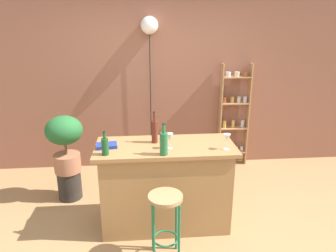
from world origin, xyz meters
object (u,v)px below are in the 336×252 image
object	(u,v)px
potted_plant	(65,139)
wine_glass_left	(170,138)
spice_shelf	(234,114)
bar_stool	(165,213)
plant_stool	(70,184)
bottle_vinegar	(164,143)
cookbook	(107,146)
pendant_globe_light	(149,27)
wine_glass_center	(227,138)
bottle_sauce_amber	(155,131)
bottle_spirits_clear	(105,146)

from	to	relation	value
potted_plant	wine_glass_left	world-z (taller)	wine_glass_left
spice_shelf	bar_stool	bearing A→B (deg)	-120.65
plant_stool	wine_glass_left	distance (m)	1.68
bottle_vinegar	cookbook	bearing A→B (deg)	157.06
potted_plant	pendant_globe_light	xyz separation A→B (m)	(1.09, 0.89, 1.32)
wine_glass_center	pendant_globe_light	bearing A→B (deg)	112.75
bar_stool	bottle_sauce_amber	size ratio (longest dim) A/B	1.97
plant_stool	potted_plant	xyz separation A→B (m)	(-0.00, 0.00, 0.62)
plant_stool	pendant_globe_light	world-z (taller)	pendant_globe_light
wine_glass_left	spice_shelf	bearing A→B (deg)	54.30
plant_stool	pendant_globe_light	xyz separation A→B (m)	(1.09, 0.89, 1.94)
bottle_spirits_clear	wine_glass_center	distance (m)	1.22
wine_glass_left	pendant_globe_light	xyz separation A→B (m)	(-0.14, 1.63, 1.06)
pendant_globe_light	wine_glass_center	bearing A→B (deg)	-67.25
potted_plant	bottle_spirits_clear	distance (m)	1.06
bar_stool	bottle_sauce_amber	xyz separation A→B (m)	(-0.06, 0.66, 0.58)
spice_shelf	potted_plant	world-z (taller)	spice_shelf
wine_glass_left	pendant_globe_light	world-z (taller)	pendant_globe_light
bar_stool	pendant_globe_light	size ratio (longest dim) A/B	0.30
bottle_spirits_clear	bottle_vinegar	bearing A→B (deg)	-4.65
wine_glass_left	wine_glass_center	bearing A→B (deg)	-6.99
wine_glass_left	bar_stool	bearing A→B (deg)	-99.71
spice_shelf	pendant_globe_light	size ratio (longest dim) A/B	0.71
bottle_vinegar	wine_glass_left	distance (m)	0.17
cookbook	bottle_sauce_amber	bearing A→B (deg)	3.13
plant_stool	cookbook	distance (m)	1.17
bottle_spirits_clear	bottle_sauce_amber	size ratio (longest dim) A/B	0.70
wine_glass_center	bottle_sauce_amber	bearing A→B (deg)	160.50
bottle_spirits_clear	pendant_globe_light	bearing A→B (deg)	73.93
spice_shelf	pendant_globe_light	bearing A→B (deg)	178.65
bottle_spirits_clear	cookbook	size ratio (longest dim) A/B	1.16
bar_stool	plant_stool	distance (m)	1.70
cookbook	bar_stool	bearing A→B (deg)	-52.56
bar_stool	bottle_spirits_clear	world-z (taller)	bottle_spirits_clear
spice_shelf	bottle_vinegar	distance (m)	2.15
cookbook	bottle_spirits_clear	bearing A→B (deg)	-95.05
bottle_sauce_amber	wine_glass_left	bearing A→B (deg)	-51.79
potted_plant	wine_glass_left	distance (m)	1.46
wine_glass_center	pendant_globe_light	distance (m)	2.13
bottle_vinegar	pendant_globe_light	xyz separation A→B (m)	(-0.07, 1.78, 1.06)
potted_plant	bottle_spirits_clear	bearing A→B (deg)	-55.04
wine_glass_center	bottle_vinegar	bearing A→B (deg)	-172.76
wine_glass_left	bottle_spirits_clear	bearing A→B (deg)	-170.56
plant_stool	cookbook	bearing A→B (deg)	-48.02
spice_shelf	bottle_spirits_clear	distance (m)	2.48
plant_stool	bottle_spirits_clear	world-z (taller)	bottle_spirits_clear
plant_stool	cookbook	size ratio (longest dim) A/B	1.80
bottle_vinegar	bottle_sauce_amber	bearing A→B (deg)	102.34
spice_shelf	bottle_sauce_amber	bearing A→B (deg)	-132.44
bottle_spirits_clear	wine_glass_center	world-z (taller)	bottle_spirits_clear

